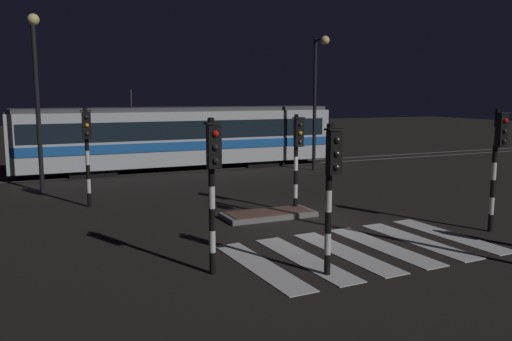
{
  "coord_description": "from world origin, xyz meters",
  "views": [
    {
      "loc": [
        -7.81,
        -13.5,
        3.89
      ],
      "look_at": [
        -0.71,
        2.2,
        1.4
      ],
      "focal_mm": 36.9,
      "sensor_mm": 36.0,
      "label": 1
    }
  ],
  "objects_px": {
    "street_lamp_trackside_right": "(317,86)",
    "traffic_light_kerb_mid_left": "(331,177)",
    "traffic_light_corner_near_left": "(213,173)",
    "traffic_light_median_centre": "(297,148)",
    "traffic_light_corner_far_left": "(87,142)",
    "street_lamp_trackside_left": "(36,82)",
    "traffic_light_corner_near_right": "(498,152)",
    "tram": "(180,136)"
  },
  "relations": [
    {
      "from": "traffic_light_kerb_mid_left",
      "to": "street_lamp_trackside_right",
      "type": "relative_size",
      "value": 0.49
    },
    {
      "from": "traffic_light_kerb_mid_left",
      "to": "street_lamp_trackside_left",
      "type": "height_order",
      "value": "street_lamp_trackside_left"
    },
    {
      "from": "street_lamp_trackside_left",
      "to": "traffic_light_corner_near_right",
      "type": "bearing_deg",
      "value": -45.97
    },
    {
      "from": "traffic_light_corner_near_left",
      "to": "street_lamp_trackside_left",
      "type": "xyz_separation_m",
      "value": [
        -2.96,
        11.97,
        2.13
      ]
    },
    {
      "from": "traffic_light_kerb_mid_left",
      "to": "traffic_light_corner_near_left",
      "type": "relative_size",
      "value": 0.96
    },
    {
      "from": "traffic_light_corner_far_left",
      "to": "traffic_light_kerb_mid_left",
      "type": "bearing_deg",
      "value": -67.94
    },
    {
      "from": "traffic_light_kerb_mid_left",
      "to": "traffic_light_median_centre",
      "type": "bearing_deg",
      "value": 67.71
    },
    {
      "from": "traffic_light_median_centre",
      "to": "street_lamp_trackside_right",
      "type": "bearing_deg",
      "value": 55.4
    },
    {
      "from": "traffic_light_corner_far_left",
      "to": "traffic_light_corner_near_left",
      "type": "xyz_separation_m",
      "value": [
        1.59,
        -8.33,
        -0.03
      ]
    },
    {
      "from": "street_lamp_trackside_left",
      "to": "traffic_light_corner_near_left",
      "type": "bearing_deg",
      "value": -76.13
    },
    {
      "from": "street_lamp_trackside_left",
      "to": "tram",
      "type": "height_order",
      "value": "street_lamp_trackside_left"
    },
    {
      "from": "traffic_light_median_centre",
      "to": "tram",
      "type": "height_order",
      "value": "tram"
    },
    {
      "from": "traffic_light_median_centre",
      "to": "street_lamp_trackside_right",
      "type": "relative_size",
      "value": 0.48
    },
    {
      "from": "traffic_light_median_centre",
      "to": "traffic_light_corner_near_left",
      "type": "relative_size",
      "value": 0.95
    },
    {
      "from": "traffic_light_corner_near_right",
      "to": "traffic_light_corner_near_left",
      "type": "bearing_deg",
      "value": -179.1
    },
    {
      "from": "traffic_light_kerb_mid_left",
      "to": "street_lamp_trackside_right",
      "type": "bearing_deg",
      "value": 60.22
    },
    {
      "from": "traffic_light_corner_near_left",
      "to": "street_lamp_trackside_right",
      "type": "bearing_deg",
      "value": 51.44
    },
    {
      "from": "traffic_light_median_centre",
      "to": "tram",
      "type": "distance_m",
      "value": 11.38
    },
    {
      "from": "traffic_light_corner_far_left",
      "to": "traffic_light_corner_near_right",
      "type": "bearing_deg",
      "value": -39.13
    },
    {
      "from": "street_lamp_trackside_left",
      "to": "street_lamp_trackside_right",
      "type": "bearing_deg",
      "value": 3.51
    },
    {
      "from": "traffic_light_corner_near_right",
      "to": "street_lamp_trackside_left",
      "type": "bearing_deg",
      "value": 134.03
    },
    {
      "from": "traffic_light_corner_near_left",
      "to": "tram",
      "type": "height_order",
      "value": "tram"
    },
    {
      "from": "traffic_light_kerb_mid_left",
      "to": "tram",
      "type": "relative_size",
      "value": 0.2
    },
    {
      "from": "street_lamp_trackside_left",
      "to": "street_lamp_trackside_right",
      "type": "height_order",
      "value": "street_lamp_trackside_left"
    },
    {
      "from": "traffic_light_corner_far_left",
      "to": "traffic_light_kerb_mid_left",
      "type": "height_order",
      "value": "traffic_light_corner_far_left"
    },
    {
      "from": "traffic_light_corner_near_right",
      "to": "tram",
      "type": "xyz_separation_m",
      "value": [
        -4.54,
        15.94,
        -0.56
      ]
    },
    {
      "from": "traffic_light_median_centre",
      "to": "street_lamp_trackside_left",
      "type": "bearing_deg",
      "value": 136.31
    },
    {
      "from": "traffic_light_corner_near_right",
      "to": "traffic_light_corner_near_left",
      "type": "relative_size",
      "value": 1.03
    },
    {
      "from": "traffic_light_median_centre",
      "to": "street_lamp_trackside_right",
      "type": "xyz_separation_m",
      "value": [
        5.55,
        8.05,
        2.16
      ]
    },
    {
      "from": "street_lamp_trackside_right",
      "to": "traffic_light_kerb_mid_left",
      "type": "bearing_deg",
      "value": -119.78
    },
    {
      "from": "traffic_light_kerb_mid_left",
      "to": "street_lamp_trackside_left",
      "type": "xyz_separation_m",
      "value": [
        -5.19,
        13.08,
        2.21
      ]
    },
    {
      "from": "traffic_light_corner_far_left",
      "to": "street_lamp_trackside_left",
      "type": "distance_m",
      "value": 4.42
    },
    {
      "from": "street_lamp_trackside_left",
      "to": "street_lamp_trackside_right",
      "type": "distance_m",
      "value": 13.16
    },
    {
      "from": "traffic_light_median_centre",
      "to": "street_lamp_trackside_right",
      "type": "height_order",
      "value": "street_lamp_trackside_right"
    },
    {
      "from": "traffic_light_corner_near_right",
      "to": "traffic_light_corner_far_left",
      "type": "height_order",
      "value": "traffic_light_corner_near_right"
    },
    {
      "from": "traffic_light_kerb_mid_left",
      "to": "street_lamp_trackside_right",
      "type": "height_order",
      "value": "street_lamp_trackside_right"
    },
    {
      "from": "traffic_light_kerb_mid_left",
      "to": "traffic_light_corner_far_left",
      "type": "bearing_deg",
      "value": 112.06
    },
    {
      "from": "traffic_light_corner_near_right",
      "to": "tram",
      "type": "height_order",
      "value": "tram"
    },
    {
      "from": "traffic_light_kerb_mid_left",
      "to": "street_lamp_trackside_left",
      "type": "relative_size",
      "value": 0.48
    },
    {
      "from": "traffic_light_corner_near_right",
      "to": "street_lamp_trackside_right",
      "type": "relative_size",
      "value": 0.52
    },
    {
      "from": "traffic_light_corner_near_left",
      "to": "street_lamp_trackside_left",
      "type": "bearing_deg",
      "value": 103.87
    },
    {
      "from": "traffic_light_corner_near_left",
      "to": "street_lamp_trackside_right",
      "type": "xyz_separation_m",
      "value": [
        10.18,
        12.77,
        2.06
      ]
    }
  ]
}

